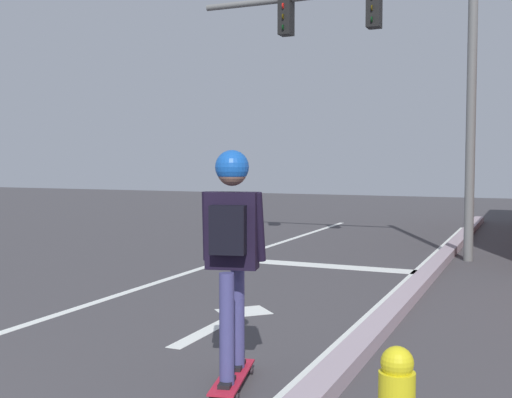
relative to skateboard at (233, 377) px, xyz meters
The scene contains 9 objects.
lane_line_center 3.84m from the skateboard, 136.06° to the left, with size 0.12×20.00×0.01m, color white.
lane_line_curbside 2.70m from the skateboard, 80.65° to the left, with size 0.12×20.00×0.01m, color white.
stop_bar 5.68m from the skateboard, 101.05° to the left, with size 3.35×0.40×0.01m, color white.
lane_arrow_stem 1.63m from the skateboard, 124.51° to the left, with size 0.16×1.40×0.01m, color white.
lane_arrow_head 2.38m from the skateboard, 112.81° to the left, with size 0.56×0.44×0.01m, color white.
curb_strip 2.75m from the skateboard, 75.50° to the left, with size 0.24×24.00×0.14m, color #A1919D.
skateboard is the anchor object (origin of this frame).
skater 1.11m from the skateboard, 76.32° to the right, with size 0.46×0.63×1.72m.
traffic_signal_mast 7.95m from the skateboard, 92.46° to the left, with size 5.13×0.34×5.20m.
Camera 1 is at (4.88, -0.93, 1.72)m, focal length 44.39 mm.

